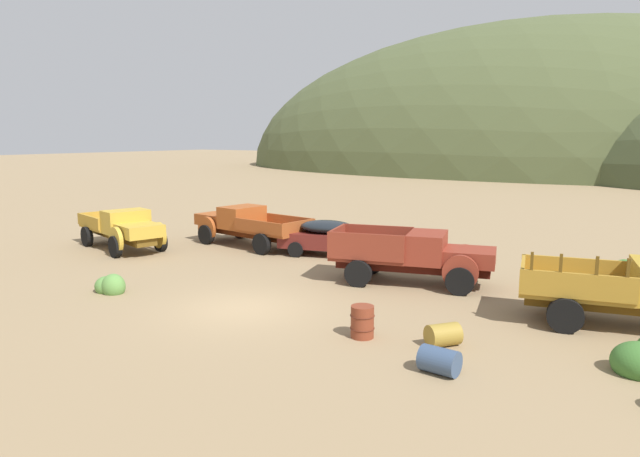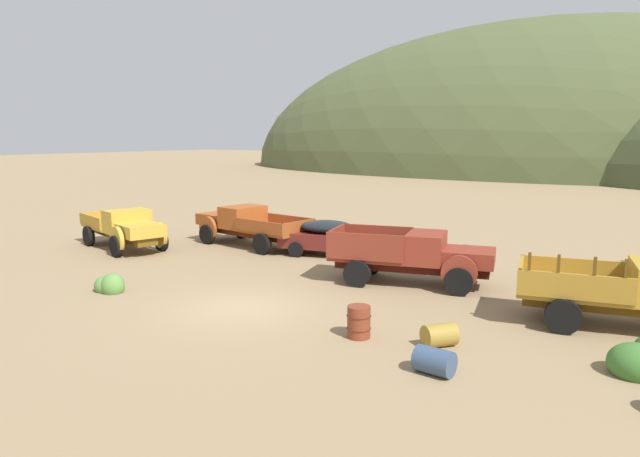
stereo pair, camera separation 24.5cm
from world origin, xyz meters
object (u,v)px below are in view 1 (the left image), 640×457
(oil_drum_foreground, at_px, (362,322))
(oil_drum_by_truck, at_px, (443,335))
(car_oxblood, at_px, (336,237))
(truck_rust_red, at_px, (422,257))
(truck_oxide_orange, at_px, (243,224))
(truck_faded_yellow, at_px, (126,229))
(oil_drum_tipped, at_px, (439,361))

(oil_drum_foreground, relative_size, oil_drum_by_truck, 0.85)
(car_oxblood, distance_m, truck_rust_red, 5.85)
(oil_drum_by_truck, bearing_deg, oil_drum_foreground, -164.13)
(truck_oxide_orange, bearing_deg, truck_rust_red, 174.38)
(truck_faded_yellow, relative_size, truck_oxide_orange, 0.91)
(oil_drum_by_truck, bearing_deg, oil_drum_tipped, -71.58)
(truck_rust_red, bearing_deg, truck_faded_yellow, 172.03)
(oil_drum_tipped, relative_size, oil_drum_by_truck, 0.89)
(truck_rust_red, distance_m, oil_drum_foreground, 6.09)
(truck_oxide_orange, distance_m, oil_drum_by_truck, 15.40)
(car_oxblood, bearing_deg, truck_oxide_orange, 167.53)
(truck_oxide_orange, xyz_separation_m, oil_drum_tipped, (13.85, -9.43, -0.70))
(truck_faded_yellow, distance_m, oil_drum_tipped, 18.37)
(truck_faded_yellow, xyz_separation_m, oil_drum_by_truck, (16.98, -3.72, -0.70))
(oil_drum_tipped, xyz_separation_m, oil_drum_foreground, (-2.59, 1.11, 0.13))
(oil_drum_foreground, bearing_deg, oil_drum_tipped, -23.22)
(truck_oxide_orange, xyz_separation_m, oil_drum_foreground, (11.27, -8.32, -0.57))
(truck_oxide_orange, distance_m, oil_drum_foreground, 14.02)
(oil_drum_tipped, relative_size, oil_drum_foreground, 1.04)
(truck_faded_yellow, xyz_separation_m, oil_drum_foreground, (14.96, -4.29, -0.56))
(oil_drum_foreground, height_order, oil_drum_by_truck, oil_drum_foreground)
(truck_faded_yellow, distance_m, truck_oxide_orange, 5.47)
(truck_faded_yellow, height_order, truck_rust_red, truck_rust_red)
(truck_oxide_orange, bearing_deg, truck_faded_yellow, 54.56)
(truck_faded_yellow, bearing_deg, car_oxblood, 41.47)
(oil_drum_by_truck, bearing_deg, car_oxblood, 135.47)
(truck_faded_yellow, height_order, oil_drum_tipped, truck_faded_yellow)
(truck_faded_yellow, bearing_deg, truck_oxide_orange, 63.04)
(truck_oxide_orange, relative_size, oil_drum_by_truck, 6.54)
(truck_faded_yellow, bearing_deg, oil_drum_foreground, -0.50)
(truck_faded_yellow, distance_m, oil_drum_by_truck, 17.40)
(car_oxblood, distance_m, oil_drum_tipped, 13.05)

